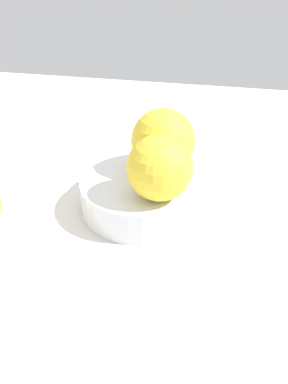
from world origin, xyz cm
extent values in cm
cube|color=silver|center=(0.00, 0.00, -1.00)|extent=(110.00, 110.00, 2.00)
cylinder|color=silver|center=(0.00, 0.00, 0.35)|extent=(9.53, 9.53, 0.70)
cylinder|color=silver|center=(0.00, 0.00, 1.93)|extent=(15.37, 15.37, 3.86)
sphere|color=yellow|center=(-3.46, 1.59, 7.77)|extent=(7.82, 7.82, 7.82)
sphere|color=yellow|center=(3.16, 2.45, 7.50)|extent=(7.27, 7.27, 7.27)
camera|label=1|loc=(41.32, 9.49, 27.71)|focal=38.03mm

